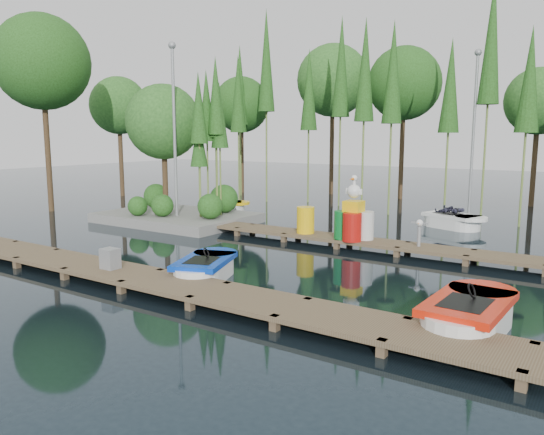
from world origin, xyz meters
The scene contains 15 objects.
ground_plane centered at (0.00, 0.00, 0.00)m, with size 90.00×90.00×0.00m, color #1A2831.
near_dock centered at (0.00, -4.50, 0.23)m, with size 18.00×1.50×0.50m.
far_dock centered at (1.00, 2.50, 0.23)m, with size 15.00×1.20×0.50m.
island centered at (-6.30, 3.29, 3.18)m, with size 6.20×4.20×6.75m.
tree_screen centered at (-2.04, 10.60, 6.12)m, with size 34.42×18.53×10.31m.
lamp_island centered at (-5.50, 2.50, 4.26)m, with size 0.30×0.30×7.25m.
lamp_rear centered at (4.00, 11.00, 4.26)m, with size 0.30×0.30×7.25m.
boat_blue centered at (0.80, -3.06, 0.25)m, with size 1.97×2.81×0.86m.
boat_red centered at (7.36, -3.07, 0.28)m, with size 1.44×2.96×0.98m.
boat_yellow_far centered at (-6.19, 6.32, 0.25)m, with size 2.58×2.30×1.20m.
boat_white_far centered at (4.09, 8.03, 0.28)m, with size 2.90×2.05×1.25m.
utility_cabinet centered at (-1.12, -4.50, 0.56)m, with size 0.42×0.36×0.52m, color gray.
yellow_barrel centered at (0.56, 2.50, 0.76)m, with size 0.61×0.61×0.91m, color yellow.
drum_cluster centered at (2.43, 2.34, 0.92)m, with size 1.21×1.11×2.10m.
seagull_post centered at (4.55, 2.50, 0.86)m, with size 0.52×0.28×0.83m.
Camera 1 is at (9.57, -13.16, 3.70)m, focal length 35.00 mm.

